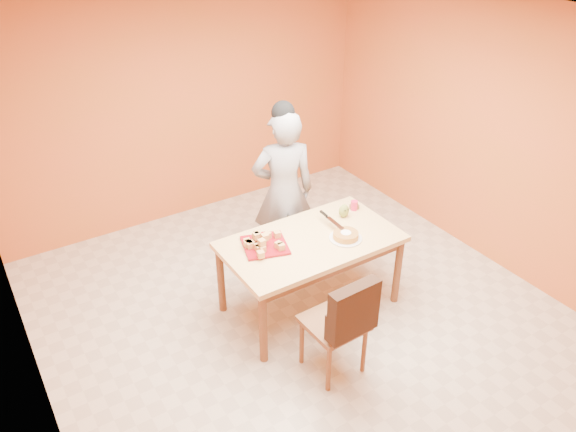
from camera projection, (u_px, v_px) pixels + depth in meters
floor at (307, 321)px, 5.26m from camera, size 5.00×5.00×0.00m
ceiling at (313, 24)px, 3.86m from camera, size 5.00×5.00×0.00m
wall_back at (186, 105)px, 6.37m from camera, size 4.50×0.00×4.50m
wall_left at (14, 288)px, 3.53m from camera, size 0.00×5.00×5.00m
wall_right at (496, 137)px, 5.59m from camera, size 0.00×5.00×5.00m
dining_table at (311, 248)px, 5.12m from camera, size 1.60×0.90×0.76m
dining_chair at (336, 321)px, 4.49m from camera, size 0.47×0.54×0.99m
pastry_pile at (265, 239)px, 4.93m from camera, size 0.34×0.34×0.11m
person at (283, 192)px, 5.61m from camera, size 0.74×0.60×1.74m
pastry_platter at (265, 245)px, 4.97m from camera, size 0.47×0.47×0.02m
red_dinner_plate at (267, 238)px, 5.07m from camera, size 0.26×0.26×0.01m
white_cake_plate at (346, 238)px, 5.07m from camera, size 0.36×0.36×0.01m
sponge_cake at (346, 235)px, 5.06m from camera, size 0.30×0.30×0.05m
cake_server at (335, 223)px, 5.18m from camera, size 0.06×0.25×0.01m
egg_ornament at (344, 211)px, 5.37m from camera, size 0.11×0.09×0.13m
magenta_glass at (354, 205)px, 5.50m from camera, size 0.07×0.07×0.10m
checker_tin at (354, 207)px, 5.54m from camera, size 0.12×0.12×0.03m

